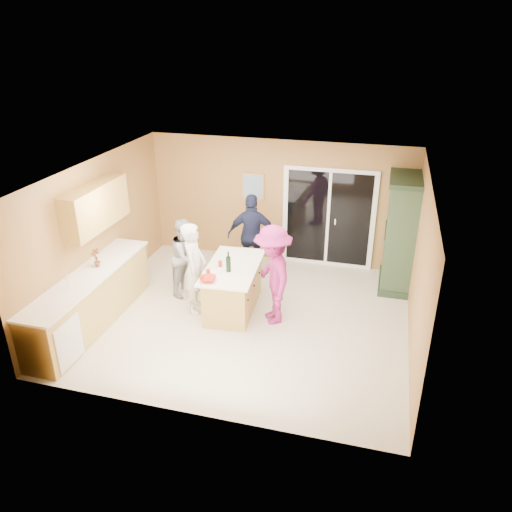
% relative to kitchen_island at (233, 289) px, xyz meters
% --- Properties ---
extents(floor, '(5.50, 5.50, 0.00)m').
position_rel_kitchen_island_xyz_m(floor, '(0.30, -0.20, -0.40)').
color(floor, beige).
rests_on(floor, ground).
extents(ceiling, '(5.50, 5.00, 0.10)m').
position_rel_kitchen_island_xyz_m(ceiling, '(0.30, -0.20, 2.20)').
color(ceiling, silver).
rests_on(ceiling, wall_back).
extents(wall_back, '(5.50, 0.10, 2.60)m').
position_rel_kitchen_island_xyz_m(wall_back, '(0.30, 2.30, 0.90)').
color(wall_back, tan).
rests_on(wall_back, ground).
extents(wall_front, '(5.50, 0.10, 2.60)m').
position_rel_kitchen_island_xyz_m(wall_front, '(0.30, -2.70, 0.90)').
color(wall_front, tan).
rests_on(wall_front, ground).
extents(wall_left, '(0.10, 5.00, 2.60)m').
position_rel_kitchen_island_xyz_m(wall_left, '(-2.45, -0.20, 0.90)').
color(wall_left, tan).
rests_on(wall_left, ground).
extents(wall_right, '(0.10, 5.00, 2.60)m').
position_rel_kitchen_island_xyz_m(wall_right, '(3.05, -0.20, 0.90)').
color(wall_right, tan).
rests_on(wall_right, ground).
extents(left_cabinet_run, '(0.65, 3.05, 1.24)m').
position_rel_kitchen_island_xyz_m(left_cabinet_run, '(-2.15, -1.25, 0.06)').
color(left_cabinet_run, tan).
rests_on(left_cabinet_run, floor).
extents(upper_cabinets, '(0.35, 1.60, 0.75)m').
position_rel_kitchen_island_xyz_m(upper_cabinets, '(-2.28, -0.40, 1.47)').
color(upper_cabinets, tan).
rests_on(upper_cabinets, wall_left).
extents(sliding_door, '(1.90, 0.07, 2.10)m').
position_rel_kitchen_island_xyz_m(sliding_door, '(1.35, 2.26, 0.65)').
color(sliding_door, white).
rests_on(sliding_door, floor).
extents(framed_picture, '(0.46, 0.04, 0.56)m').
position_rel_kitchen_island_xyz_m(framed_picture, '(-0.25, 2.28, 1.20)').
color(framed_picture, '#A77E53').
rests_on(framed_picture, wall_back).
extents(kitchen_island, '(0.99, 1.68, 0.85)m').
position_rel_kitchen_island_xyz_m(kitchen_island, '(0.00, 0.00, 0.00)').
color(kitchen_island, tan).
rests_on(kitchen_island, floor).
extents(green_hutch, '(0.63, 1.19, 2.19)m').
position_rel_kitchen_island_xyz_m(green_hutch, '(2.79, 1.70, 0.67)').
color(green_hutch, '#213522').
rests_on(green_hutch, floor).
extents(woman_white, '(0.50, 0.66, 1.65)m').
position_rel_kitchen_island_xyz_m(woman_white, '(-0.64, -0.18, 0.42)').
color(woman_white, silver).
rests_on(woman_white, floor).
extents(woman_grey, '(0.64, 0.78, 1.47)m').
position_rel_kitchen_island_xyz_m(woman_grey, '(-1.03, 0.39, 0.34)').
color(woman_grey, gray).
rests_on(woman_grey, floor).
extents(woman_navy, '(1.06, 0.58, 1.70)m').
position_rel_kitchen_island_xyz_m(woman_navy, '(-0.03, 1.42, 0.45)').
color(woman_navy, '#1B203C').
rests_on(woman_navy, floor).
extents(woman_magenta, '(1.09, 1.30, 1.74)m').
position_rel_kitchen_island_xyz_m(woman_magenta, '(0.76, -0.18, 0.47)').
color(woman_magenta, '#9A2173').
rests_on(woman_magenta, floor).
extents(serving_bowl, '(0.30, 0.30, 0.07)m').
position_rel_kitchen_island_xyz_m(serving_bowl, '(-0.23, -0.62, 0.49)').
color(serving_bowl, '#AB2413').
rests_on(serving_bowl, kitchen_island).
extents(tulip_vase, '(0.21, 0.18, 0.34)m').
position_rel_kitchen_island_xyz_m(tulip_vase, '(-2.15, -0.78, 0.71)').
color(tulip_vase, red).
rests_on(tulip_vase, left_cabinet_run).
extents(tumbler_near, '(0.07, 0.07, 0.10)m').
position_rel_kitchen_island_xyz_m(tumbler_near, '(-0.20, -0.06, 0.50)').
color(tumbler_near, '#AB2413').
rests_on(tumbler_near, kitchen_island).
extents(tumbler_far, '(0.08, 0.08, 0.10)m').
position_rel_kitchen_island_xyz_m(tumbler_far, '(-0.30, -0.41, 0.50)').
color(tumbler_far, '#AB2413').
rests_on(tumbler_far, kitchen_island).
extents(wine_bottle, '(0.08, 0.08, 0.36)m').
position_rel_kitchen_island_xyz_m(wine_bottle, '(-0.01, -0.20, 0.60)').
color(wine_bottle, black).
rests_on(wine_bottle, kitchen_island).
extents(white_plate, '(0.28, 0.28, 0.01)m').
position_rel_kitchen_island_xyz_m(white_plate, '(-0.22, -0.28, 0.46)').
color(white_plate, white).
rests_on(white_plate, kitchen_island).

